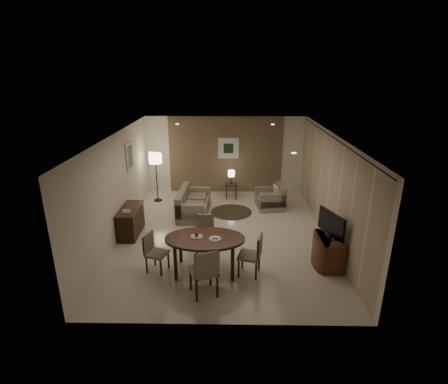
{
  "coord_description": "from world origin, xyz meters",
  "views": [
    {
      "loc": [
        0.15,
        -8.49,
        4.27
      ],
      "look_at": [
        0.0,
        0.2,
        1.15
      ],
      "focal_mm": 28.0,
      "sensor_mm": 36.0,
      "label": 1
    }
  ],
  "objects_px": {
    "tv_cabinet": "(329,251)",
    "chair_left": "(157,253)",
    "chair_near": "(204,271)",
    "console_desk": "(131,221)",
    "armchair": "(270,197)",
    "side_table": "(231,190)",
    "chair_far": "(205,235)",
    "sofa": "(194,202)",
    "floor_lamp": "(157,178)",
    "dining_table": "(205,254)",
    "chair_right": "(249,255)"
  },
  "relations": [
    {
      "from": "chair_left",
      "to": "console_desk",
      "type": "bearing_deg",
      "value": 48.79
    },
    {
      "from": "chair_right",
      "to": "sofa",
      "type": "height_order",
      "value": "chair_right"
    },
    {
      "from": "chair_left",
      "to": "armchair",
      "type": "distance_m",
      "value": 4.69
    },
    {
      "from": "tv_cabinet",
      "to": "chair_left",
      "type": "relative_size",
      "value": 1.04
    },
    {
      "from": "chair_near",
      "to": "side_table",
      "type": "relative_size",
      "value": 2.01
    },
    {
      "from": "sofa",
      "to": "chair_left",
      "type": "bearing_deg",
      "value": 173.58
    },
    {
      "from": "chair_right",
      "to": "floor_lamp",
      "type": "distance_m",
      "value": 5.26
    },
    {
      "from": "chair_far",
      "to": "chair_left",
      "type": "distance_m",
      "value": 1.28
    },
    {
      "from": "armchair",
      "to": "floor_lamp",
      "type": "bearing_deg",
      "value": -107.19
    },
    {
      "from": "armchair",
      "to": "side_table",
      "type": "xyz_separation_m",
      "value": [
        -1.24,
        0.93,
        -0.12
      ]
    },
    {
      "from": "console_desk",
      "to": "chair_far",
      "type": "distance_m",
      "value": 2.27
    },
    {
      "from": "tv_cabinet",
      "to": "dining_table",
      "type": "relative_size",
      "value": 0.52
    },
    {
      "from": "chair_far",
      "to": "chair_left",
      "type": "height_order",
      "value": "chair_far"
    },
    {
      "from": "dining_table",
      "to": "sofa",
      "type": "height_order",
      "value": "dining_table"
    },
    {
      "from": "dining_table",
      "to": "console_desk",
      "type": "bearing_deg",
      "value": 139.84
    },
    {
      "from": "chair_far",
      "to": "chair_right",
      "type": "xyz_separation_m",
      "value": [
        1.02,
        -0.92,
        0.01
      ]
    },
    {
      "from": "chair_far",
      "to": "floor_lamp",
      "type": "distance_m",
      "value": 3.96
    },
    {
      "from": "sofa",
      "to": "dining_table",
      "type": "bearing_deg",
      "value": -167.37
    },
    {
      "from": "tv_cabinet",
      "to": "chair_left",
      "type": "bearing_deg",
      "value": -175.72
    },
    {
      "from": "chair_far",
      "to": "armchair",
      "type": "relative_size",
      "value": 1.07
    },
    {
      "from": "console_desk",
      "to": "tv_cabinet",
      "type": "distance_m",
      "value": 5.11
    },
    {
      "from": "side_table",
      "to": "chair_left",
      "type": "bearing_deg",
      "value": -109.44
    },
    {
      "from": "chair_left",
      "to": "chair_right",
      "type": "height_order",
      "value": "chair_right"
    },
    {
      "from": "chair_far",
      "to": "floor_lamp",
      "type": "bearing_deg",
      "value": 117.82
    },
    {
      "from": "dining_table",
      "to": "chair_far",
      "type": "xyz_separation_m",
      "value": [
        -0.07,
        0.8,
        0.06
      ]
    },
    {
      "from": "chair_right",
      "to": "armchair",
      "type": "height_order",
      "value": "chair_right"
    },
    {
      "from": "dining_table",
      "to": "chair_near",
      "type": "xyz_separation_m",
      "value": [
        0.02,
        -0.82,
        0.12
      ]
    },
    {
      "from": "armchair",
      "to": "chair_far",
      "type": "bearing_deg",
      "value": -41.15
    },
    {
      "from": "armchair",
      "to": "dining_table",
      "type": "bearing_deg",
      "value": -34.26
    },
    {
      "from": "chair_near",
      "to": "floor_lamp",
      "type": "bearing_deg",
      "value": -91.15
    },
    {
      "from": "chair_right",
      "to": "side_table",
      "type": "bearing_deg",
      "value": -161.59
    },
    {
      "from": "chair_near",
      "to": "armchair",
      "type": "bearing_deg",
      "value": -133.38
    },
    {
      "from": "chair_near",
      "to": "sofa",
      "type": "xyz_separation_m",
      "value": [
        -0.59,
        3.96,
        -0.12
      ]
    },
    {
      "from": "console_desk",
      "to": "dining_table",
      "type": "xyz_separation_m",
      "value": [
        2.11,
        -1.78,
        0.03
      ]
    },
    {
      "from": "chair_far",
      "to": "sofa",
      "type": "xyz_separation_m",
      "value": [
        -0.49,
        2.34,
        -0.06
      ]
    },
    {
      "from": "armchair",
      "to": "console_desk",
      "type": "bearing_deg",
      "value": -72.08
    },
    {
      "from": "sofa",
      "to": "armchair",
      "type": "xyz_separation_m",
      "value": [
        2.38,
        0.56,
        -0.02
      ]
    },
    {
      "from": "tv_cabinet",
      "to": "chair_near",
      "type": "bearing_deg",
      "value": -158.14
    },
    {
      "from": "tv_cabinet",
      "to": "armchair",
      "type": "xyz_separation_m",
      "value": [
        -0.96,
        3.42,
        0.03
      ]
    },
    {
      "from": "tv_cabinet",
      "to": "chair_far",
      "type": "distance_m",
      "value": 2.89
    },
    {
      "from": "dining_table",
      "to": "tv_cabinet",
      "type": "bearing_deg",
      "value": 5.82
    },
    {
      "from": "console_desk",
      "to": "chair_far",
      "type": "xyz_separation_m",
      "value": [
        2.05,
        -0.98,
        0.09
      ]
    },
    {
      "from": "console_desk",
      "to": "tv_cabinet",
      "type": "height_order",
      "value": "console_desk"
    },
    {
      "from": "side_table",
      "to": "floor_lamp",
      "type": "height_order",
      "value": "floor_lamp"
    },
    {
      "from": "tv_cabinet",
      "to": "floor_lamp",
      "type": "distance_m",
      "value": 6.18
    },
    {
      "from": "console_desk",
      "to": "tv_cabinet",
      "type": "relative_size",
      "value": 1.33
    },
    {
      "from": "console_desk",
      "to": "dining_table",
      "type": "relative_size",
      "value": 0.69
    },
    {
      "from": "console_desk",
      "to": "chair_far",
      "type": "relative_size",
      "value": 1.3
    },
    {
      "from": "tv_cabinet",
      "to": "chair_right",
      "type": "xyz_separation_m",
      "value": [
        -1.82,
        -0.4,
        0.12
      ]
    },
    {
      "from": "sofa",
      "to": "floor_lamp",
      "type": "relative_size",
      "value": 1.04
    }
  ]
}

